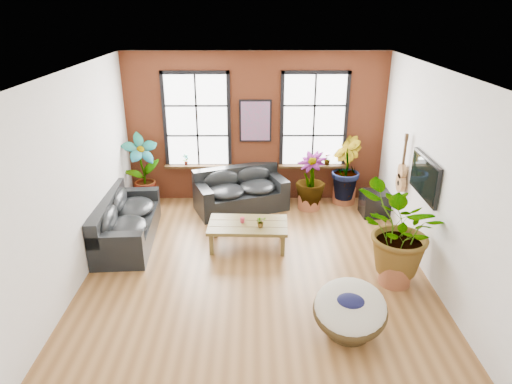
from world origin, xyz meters
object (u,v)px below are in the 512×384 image
sofa_left (124,222)px  papasan_chair (350,310)px  sofa_back (240,191)px  coffee_table (248,226)px

sofa_left → papasan_chair: sofa_left is taller
papasan_chair → sofa_back: bearing=126.1°
sofa_back → coffee_table: sofa_back is taller
coffee_table → papasan_chair: size_ratio=1.19×
sofa_back → coffee_table: (0.20, -1.81, 0.01)m
sofa_back → sofa_left: 2.77m
sofa_back → coffee_table: bearing=-104.9°
sofa_left → coffee_table: size_ratio=1.54×
sofa_left → papasan_chair: bearing=-129.2°
papasan_chair → sofa_left: bearing=159.6°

